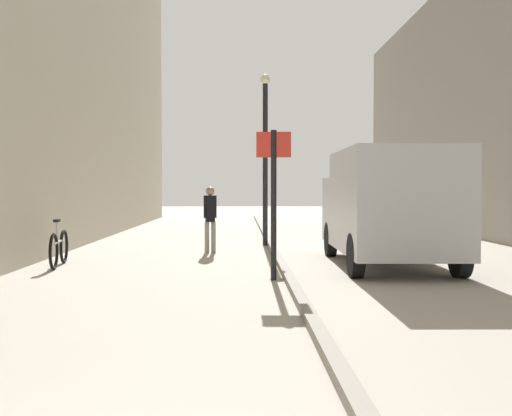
% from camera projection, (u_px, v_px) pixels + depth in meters
% --- Properties ---
extents(ground_plane, '(80.00, 80.00, 0.00)m').
position_uv_depth(ground_plane, '(207.00, 259.00, 13.51)').
color(ground_plane, '#A8A093').
extents(kerb_strip, '(0.16, 40.00, 0.12)m').
position_uv_depth(kerb_strip, '(277.00, 256.00, 13.55)').
color(kerb_strip, gray).
rests_on(kerb_strip, ground_plane).
extents(pedestrian_mid_block, '(0.32, 0.22, 1.63)m').
position_uv_depth(pedestrian_mid_block, '(210.00, 215.00, 14.83)').
color(pedestrian_mid_block, gray).
rests_on(pedestrian_mid_block, ground_plane).
extents(delivery_van, '(2.17, 5.01, 2.34)m').
position_uv_depth(delivery_van, '(387.00, 205.00, 12.31)').
color(delivery_van, '#B7B7BC').
rests_on(delivery_van, ground_plane).
extents(street_sign_post, '(0.60, 0.10, 2.60)m').
position_uv_depth(street_sign_post, '(274.00, 191.00, 10.38)').
color(street_sign_post, black).
rests_on(street_sign_post, ground_plane).
extents(lamp_post, '(0.28, 0.28, 4.76)m').
position_uv_depth(lamp_post, '(265.00, 148.00, 16.71)').
color(lamp_post, black).
rests_on(lamp_post, ground_plane).
extents(bicycle_leaning, '(0.24, 1.77, 0.98)m').
position_uv_depth(bicycle_leaning, '(59.00, 248.00, 12.23)').
color(bicycle_leaning, black).
rests_on(bicycle_leaning, ground_plane).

